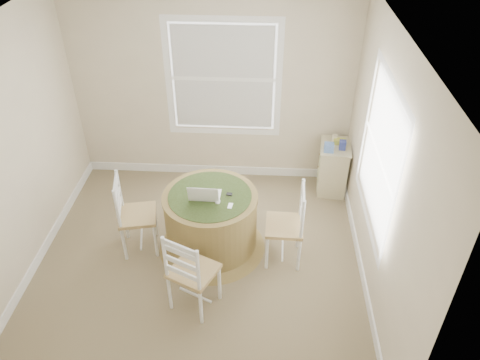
{
  "coord_description": "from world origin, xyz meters",
  "views": [
    {
      "loc": [
        0.68,
        -3.66,
        3.83
      ],
      "look_at": [
        0.44,
        0.45,
        0.86
      ],
      "focal_mm": 35.0,
      "sensor_mm": 36.0,
      "label": 1
    }
  ],
  "objects_px": {
    "laptop": "(205,195)",
    "chair_right": "(284,225)",
    "chair_near": "(193,270)",
    "chair_left": "(137,215)",
    "round_table": "(211,219)",
    "corner_chest": "(333,167)"
  },
  "relations": [
    {
      "from": "chair_left",
      "to": "chair_right",
      "type": "distance_m",
      "value": 1.63
    },
    {
      "from": "chair_near",
      "to": "corner_chest",
      "type": "distance_m",
      "value": 2.59
    },
    {
      "from": "chair_near",
      "to": "laptop",
      "type": "relative_size",
      "value": 2.85
    },
    {
      "from": "round_table",
      "to": "corner_chest",
      "type": "xyz_separation_m",
      "value": [
        1.49,
        1.22,
        -0.06
      ]
    },
    {
      "from": "chair_left",
      "to": "chair_near",
      "type": "relative_size",
      "value": 1.0
    },
    {
      "from": "chair_left",
      "to": "chair_right",
      "type": "xyz_separation_m",
      "value": [
        1.63,
        -0.08,
        0.0
      ]
    },
    {
      "from": "chair_right",
      "to": "round_table",
      "type": "bearing_deg",
      "value": -97.41
    },
    {
      "from": "round_table",
      "to": "chair_left",
      "type": "relative_size",
      "value": 1.29
    },
    {
      "from": "laptop",
      "to": "chair_right",
      "type": "bearing_deg",
      "value": 175.44
    },
    {
      "from": "laptop",
      "to": "chair_near",
      "type": "bearing_deg",
      "value": 89.72
    },
    {
      "from": "round_table",
      "to": "chair_left",
      "type": "bearing_deg",
      "value": -168.82
    },
    {
      "from": "round_table",
      "to": "laptop",
      "type": "bearing_deg",
      "value": -137.29
    },
    {
      "from": "chair_left",
      "to": "laptop",
      "type": "distance_m",
      "value": 0.82
    },
    {
      "from": "round_table",
      "to": "chair_near",
      "type": "height_order",
      "value": "chair_near"
    },
    {
      "from": "chair_near",
      "to": "chair_left",
      "type": "bearing_deg",
      "value": -21.67
    },
    {
      "from": "chair_left",
      "to": "corner_chest",
      "type": "distance_m",
      "value": 2.63
    },
    {
      "from": "chair_right",
      "to": "laptop",
      "type": "relative_size",
      "value": 2.85
    },
    {
      "from": "chair_right",
      "to": "laptop",
      "type": "xyz_separation_m",
      "value": [
        -0.86,
        0.1,
        0.3
      ]
    },
    {
      "from": "chair_near",
      "to": "corner_chest",
      "type": "relative_size",
      "value": 1.39
    },
    {
      "from": "round_table",
      "to": "corner_chest",
      "type": "relative_size",
      "value": 1.79
    },
    {
      "from": "chair_left",
      "to": "laptop",
      "type": "bearing_deg",
      "value": -100.77
    },
    {
      "from": "round_table",
      "to": "laptop",
      "type": "relative_size",
      "value": 3.67
    }
  ]
}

